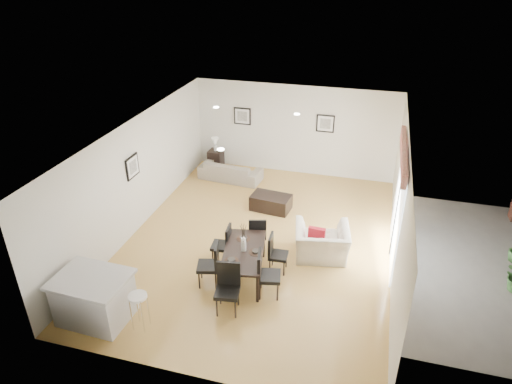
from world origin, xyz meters
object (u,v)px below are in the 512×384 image
(dining_chair_efar, at_px, (275,251))
(coffee_table, at_px, (271,202))
(dining_chair_wfar, at_px, (224,242))
(dining_chair_enear, at_px, (265,272))
(side_table, at_px, (216,159))
(armchair, at_px, (322,242))
(dining_chair_foot, at_px, (257,233))
(kitchen_island, at_px, (94,298))
(dining_chair_head, at_px, (228,285))
(dining_table, at_px, (244,253))
(dining_chair_wnear, at_px, (212,262))
(sofa, at_px, (230,171))
(bar_stool, at_px, (138,300))

(dining_chair_efar, xyz_separation_m, coffee_table, (-0.70, 2.50, -0.28))
(dining_chair_wfar, height_order, dining_chair_enear, dining_chair_enear)
(dining_chair_enear, distance_m, side_table, 6.23)
(armchair, bearing_deg, dining_chair_efar, 29.39)
(dining_chair_foot, bearing_deg, dining_chair_efar, 116.92)
(dining_chair_foot, distance_m, coffee_table, 1.94)
(kitchen_island, bearing_deg, dining_chair_efar, 40.95)
(armchair, relative_size, dining_chair_head, 1.18)
(dining_table, bearing_deg, side_table, 105.47)
(dining_chair_head, relative_size, dining_chair_foot, 1.15)
(dining_chair_wnear, xyz_separation_m, coffee_table, (0.42, 3.27, -0.33))
(coffee_table, relative_size, side_table, 1.80)
(sofa, bearing_deg, dining_chair_wfar, 112.15)
(armchair, bearing_deg, dining_chair_foot, -4.88)
(dining_chair_head, bearing_deg, sofa, 99.11)
(dining_table, relative_size, dining_chair_head, 1.73)
(dining_chair_wfar, xyz_separation_m, coffee_table, (0.42, 2.49, -0.29))
(dining_table, xyz_separation_m, side_table, (-2.44, 5.05, -0.31))
(dining_chair_wnear, xyz_separation_m, dining_chair_head, (0.54, -0.60, 0.02))
(dining_chair_efar, distance_m, bar_stool, 2.98)
(dining_chair_enear, relative_size, kitchen_island, 0.73)
(dining_chair_efar, height_order, side_table, dining_chair_efar)
(dining_chair_wfar, xyz_separation_m, dining_chair_head, (0.55, -1.38, 0.06))
(dining_chair_wfar, relative_size, coffee_table, 0.88)
(kitchen_island, bearing_deg, dining_table, 41.80)
(dining_chair_head, bearing_deg, dining_table, 80.43)
(sofa, relative_size, side_table, 3.30)
(dining_chair_wfar, relative_size, side_table, 1.58)
(dining_chair_wfar, bearing_deg, armchair, 104.50)
(dining_chair_wfar, bearing_deg, kitchen_island, -42.44)
(dining_table, xyz_separation_m, dining_chair_efar, (0.56, 0.39, -0.12))
(dining_table, xyz_separation_m, dining_chair_wfar, (-0.56, 0.40, -0.10))
(sofa, bearing_deg, armchair, 140.26)
(dining_chair_efar, bearing_deg, side_table, 30.19)
(dining_table, bearing_deg, dining_chair_head, -101.14)
(coffee_table, height_order, kitchen_island, kitchen_island)
(sofa, relative_size, dining_chair_wfar, 2.08)
(dining_chair_foot, bearing_deg, dining_chair_enear, 95.37)
(dining_table, bearing_deg, bar_stool, -136.46)
(armchair, relative_size, dining_chair_wnear, 1.22)
(dining_chair_head, height_order, side_table, dining_chair_head)
(dining_chair_enear, bearing_deg, side_table, 17.42)
(dining_chair_wnear, bearing_deg, dining_chair_head, 27.66)
(sofa, xyz_separation_m, kitchen_island, (-0.54, -6.21, 0.19))
(sofa, bearing_deg, dining_chair_enear, 121.23)
(coffee_table, bearing_deg, sofa, 144.60)
(sofa, relative_size, bar_stool, 2.54)
(dining_chair_wnear, distance_m, dining_chair_wfar, 0.78)
(dining_chair_efar, height_order, coffee_table, dining_chair_efar)
(dining_chair_wfar, xyz_separation_m, dining_chair_efar, (1.12, -0.01, -0.02))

